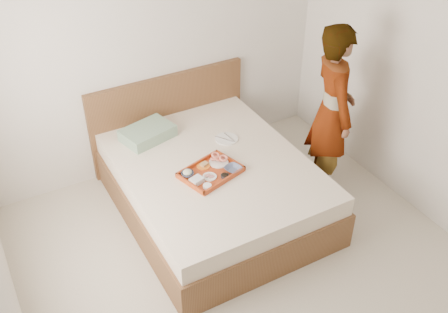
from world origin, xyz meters
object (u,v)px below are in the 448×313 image
object	(u,v)px
bed	(214,187)
tray	(211,172)
dinner_plate	(227,139)
person	(332,112)

from	to	relation	value
bed	tray	xyz separation A→B (m)	(-0.09, -0.12, 0.29)
bed	tray	size ratio (longest dim) A/B	4.04
tray	dinner_plate	bearing A→B (deg)	30.44
bed	tray	world-z (taller)	tray
person	tray	bearing A→B (deg)	104.87
tray	bed	bearing A→B (deg)	37.27
bed	person	world-z (taller)	person
tray	dinner_plate	size ratio (longest dim) A/B	2.28
bed	person	bearing A→B (deg)	-9.94
dinner_plate	person	xyz separation A→B (m)	(0.83, -0.47, 0.30)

